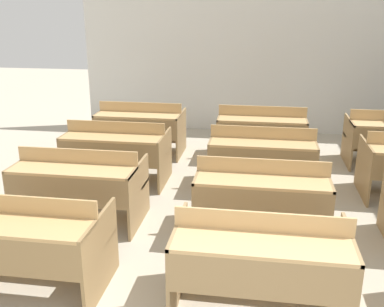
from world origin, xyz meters
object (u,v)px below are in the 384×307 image
Objects in this scene: bench_third_center at (262,156)px; bench_front_left at (22,239)px; bench_second_center at (261,195)px; bench_front_center at (261,259)px; bench_back_center at (261,131)px; bench_third_left at (116,150)px; bench_back_left at (141,126)px; bench_second_left at (79,183)px.

bench_front_left is at bearing -128.03° from bench_third_center.
bench_front_left is 2.31m from bench_second_center.
bench_front_left is 1.00× the size of bench_front_center.
bench_front_center and bench_third_center have the same top height.
bench_front_center is 1.00× the size of bench_back_center.
bench_front_center is 2.50m from bench_third_center.
bench_back_center is (-0.02, 3.74, 0.00)m from bench_front_center.
bench_third_left is 1.00× the size of bench_back_center.
bench_back_left and bench_back_center have the same top height.
bench_back_left is (0.00, 1.25, 0.00)m from bench_third_left.
bench_front_left and bench_second_left have the same top height.
bench_front_left is at bearing -90.20° from bench_back_left.
bench_third_center is at bearing 32.32° from bench_second_left.
bench_second_left is 1.00× the size of bench_back_left.
bench_front_left is 1.00× the size of bench_back_left.
bench_second_center is 1.00× the size of bench_third_left.
bench_third_center is 2.29m from bench_back_left.
bench_third_left is 1.25m from bench_back_left.
bench_second_left is 1.00× the size of bench_third_left.
bench_back_center is at bearing 90.77° from bench_third_center.
bench_front_left is at bearing -89.24° from bench_second_left.
bench_front_center and bench_back_center have the same top height.
bench_third_left is at bearing -179.12° from bench_third_center.
bench_front_left and bench_third_left have the same top height.
bench_back_left is at bearing 89.31° from bench_second_left.
bench_front_left and bench_front_center have the same top height.
bench_back_left is (0.01, 3.72, 0.00)m from bench_front_left.
bench_second_left is 3.16m from bench_back_center.
bench_front_center is 3.15m from bench_third_left.
bench_third_center is at bearing -32.18° from bench_back_left.
bench_back_left is (-1.94, 2.49, 0.00)m from bench_second_center.
bench_front_center is at bearing -62.37° from bench_back_left.
bench_back_center is at bearing 33.40° from bench_third_left.
bench_third_left and bench_third_center have the same top height.
bench_front_center is 1.23m from bench_second_center.
bench_third_center is (1.95, 2.50, 0.00)m from bench_front_left.
bench_second_center is 2.30m from bench_third_left.
bench_back_center is at bearing 90.43° from bench_second_center.
bench_second_left and bench_back_left have the same top height.
bench_front_center is at bearing -89.83° from bench_third_center.
bench_second_left is 1.00× the size of bench_third_center.
bench_back_left is 1.00× the size of bench_back_center.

